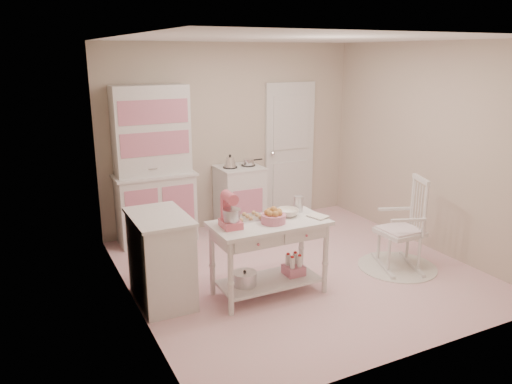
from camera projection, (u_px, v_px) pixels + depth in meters
room_shell at (301, 130)px, 5.41m from camera, size 3.84×3.84×2.62m
door at (290, 150)px, 7.60m from camera, size 0.82×0.05×2.04m
hutch at (154, 166)px, 6.49m from camera, size 1.06×0.50×2.08m
stove at (240, 198)px, 7.11m from camera, size 0.62×0.57×0.92m
base_cabinet at (161, 259)px, 5.02m from camera, size 0.54×0.84×0.92m
lace_rug at (397, 267)px, 5.93m from camera, size 0.92×0.92×0.01m
rocking_chair at (401, 223)px, 5.78m from camera, size 0.70×0.84×1.10m
work_table at (269, 258)px, 5.18m from camera, size 1.20×0.60×0.80m
stand_mixer at (230, 211)px, 4.86m from camera, size 0.21×0.29×0.34m
cookie_tray at (248, 218)px, 5.16m from camera, size 0.34×0.24×0.02m
bread_basket at (273, 219)px, 5.03m from camera, size 0.25×0.25×0.09m
mixing_bowl at (288, 212)px, 5.24m from camera, size 0.24×0.24×0.07m
metal_pitcher at (298, 204)px, 5.38m from camera, size 0.10×0.10×0.17m
recipe_book at (313, 218)px, 5.16m from camera, size 0.20×0.24×0.02m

